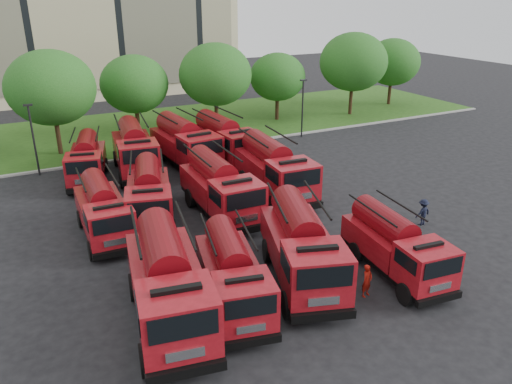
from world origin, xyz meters
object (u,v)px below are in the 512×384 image
fire_truck_10 (185,143)px  firefighter_2 (448,282)px  fire_truck_1 (233,275)px  fire_truck_7 (274,169)px  fire_truck_11 (224,140)px  fire_truck_6 (220,187)px  firefighter_1 (257,335)px  fire_truck_3 (395,245)px  fire_truck_5 (149,195)px  fire_truck_4 (103,210)px  fire_truck_2 (302,246)px  firefighter_5 (268,205)px  firefighter_3 (421,224)px  firefighter_4 (213,275)px  firefighter_0 (366,296)px  fire_truck_0 (168,282)px  fire_truck_9 (135,149)px  fire_truck_8 (87,160)px

fire_truck_10 → firefighter_2: size_ratio=5.40×
fire_truck_1 → fire_truck_7: size_ratio=0.85×
fire_truck_11 → fire_truck_6: bearing=-118.7°
fire_truck_1 → firefighter_1: size_ratio=3.84×
fire_truck_3 → fire_truck_11: bearing=97.4°
fire_truck_5 → fire_truck_7: fire_truck_7 is taller
fire_truck_4 → fire_truck_7: fire_truck_7 is taller
fire_truck_2 → firefighter_1: fire_truck_2 is taller
firefighter_2 → firefighter_5: bearing=18.3°
fire_truck_10 → firefighter_3: fire_truck_10 is taller
fire_truck_7 → fire_truck_11: 7.47m
fire_truck_1 → fire_truck_6: 9.16m
fire_truck_5 → firefighter_3: size_ratio=4.77×
firefighter_5 → fire_truck_4: bearing=27.3°
fire_truck_2 → firefighter_4: bearing=165.9°
fire_truck_5 → firefighter_4: 7.36m
firefighter_0 → firefighter_4: 6.95m
fire_truck_2 → fire_truck_6: (-0.41, 8.19, 0.01)m
fire_truck_0 → fire_truck_5: 9.72m
fire_truck_5 → fire_truck_6: (3.88, -1.11, 0.12)m
fire_truck_3 → firefighter_3: (4.99, 3.25, -1.45)m
fire_truck_4 → fire_truck_6: size_ratio=0.87×
fire_truck_11 → fire_truck_10: bearing=168.0°
fire_truck_3 → firefighter_1: size_ratio=3.73×
fire_truck_0 → fire_truck_2: fire_truck_0 is taller
fire_truck_2 → fire_truck_5: bearing=133.1°
fire_truck_0 → firefighter_4: 4.10m
firefighter_5 → firefighter_3: bearing=165.0°
fire_truck_7 → fire_truck_9: size_ratio=1.01×
fire_truck_3 → firefighter_2: (1.69, -1.77, -1.45)m
fire_truck_2 → fire_truck_11: fire_truck_11 is taller
fire_truck_8 → firefighter_0: bearing=-54.3°
fire_truck_1 → fire_truck_2: size_ratio=0.86×
fire_truck_6 → firefighter_2: size_ratio=5.08×
fire_truck_1 → fire_truck_7: 12.34m
fire_truck_2 → fire_truck_10: 17.39m
fire_truck_10 → firefighter_3: size_ratio=5.20×
fire_truck_1 → firefighter_5: size_ratio=3.82×
fire_truck_1 → firefighter_5: (6.27, 8.52, -1.47)m
fire_truck_7 → firefighter_1: size_ratio=4.54×
fire_truck_6 → firefighter_5: 3.55m
fire_truck_11 → firefighter_2: (2.09, -20.18, -1.75)m
fire_truck_2 → fire_truck_8: bearing=128.0°
fire_truck_3 → firefighter_5: bearing=104.6°
fire_truck_9 → firefighter_0: fire_truck_9 is taller
fire_truck_4 → fire_truck_10: fire_truck_10 is taller
fire_truck_10 → firefighter_5: 9.63m
fire_truck_5 → firefighter_0: (6.11, -11.72, -1.59)m
fire_truck_5 → fire_truck_6: fire_truck_6 is taller
fire_truck_3 → fire_truck_8: fire_truck_8 is taller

